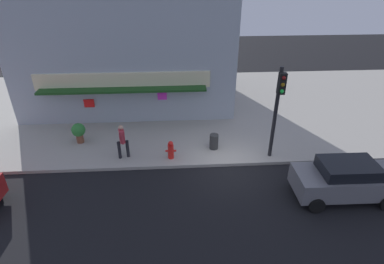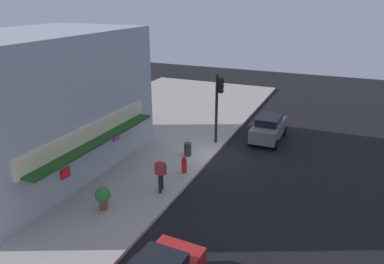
# 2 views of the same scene
# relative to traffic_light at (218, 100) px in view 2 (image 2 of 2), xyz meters

# --- Properties ---
(ground_plane) EXTENTS (58.01, 58.01, 0.00)m
(ground_plane) POSITION_rel_traffic_light_xyz_m (-2.17, -0.50, -3.10)
(ground_plane) COLOR black
(sidewalk) EXTENTS (38.68, 13.63, 0.16)m
(sidewalk) POSITION_rel_traffic_light_xyz_m (-2.17, 6.32, -3.02)
(sidewalk) COLOR #A39E93
(sidewalk) RESTS_ON ground_plane
(corner_building) EXTENTS (12.91, 7.97, 7.44)m
(corner_building) POSITION_rel_traffic_light_xyz_m (-7.52, 7.77, 0.78)
(corner_building) COLOR #9EA8B2
(corner_building) RESTS_ON sidewalk
(traffic_light) EXTENTS (0.32, 0.58, 4.55)m
(traffic_light) POSITION_rel_traffic_light_xyz_m (0.00, 0.00, 0.00)
(traffic_light) COLOR black
(traffic_light) RESTS_ON sidewalk
(fire_hydrant) EXTENTS (0.53, 0.29, 0.95)m
(fire_hydrant) POSITION_rel_traffic_light_xyz_m (-4.93, 0.19, -2.48)
(fire_hydrant) COLOR red
(fire_hydrant) RESTS_ON sidewalk
(trash_can) EXTENTS (0.45, 0.45, 0.80)m
(trash_can) POSITION_rel_traffic_light_xyz_m (-2.71, 0.95, -2.54)
(trash_can) COLOR #2D2D2D
(trash_can) RESTS_ON sidewalk
(pedestrian) EXTENTS (0.58, 0.62, 1.78)m
(pedestrian) POSITION_rel_traffic_light_xyz_m (-7.24, 0.40, -1.94)
(pedestrian) COLOR black
(pedestrian) RESTS_ON sidewalk
(potted_plant_by_doorway) EXTENTS (0.71, 0.71, 1.10)m
(potted_plant_by_doorway) POSITION_rel_traffic_light_xyz_m (-9.77, 2.01, -2.27)
(potted_plant_by_doorway) COLOR brown
(potted_plant_by_doorway) RESTS_ON sidewalk
(parked_car_grey) EXTENTS (4.11, 1.99, 1.69)m
(parked_car_grey) POSITION_rel_traffic_light_xyz_m (2.20, -2.91, -2.23)
(parked_car_grey) COLOR slate
(parked_car_grey) RESTS_ON ground_plane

